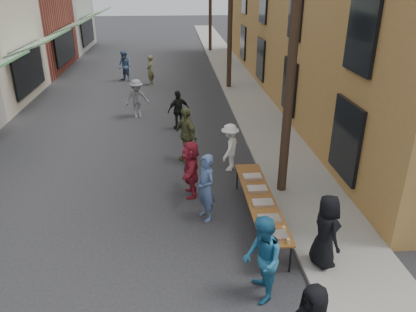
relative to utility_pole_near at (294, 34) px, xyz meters
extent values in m
plane|color=#28282B|center=(-4.30, -3.00, -4.50)|extent=(120.00, 120.00, 0.00)
cube|color=gray|center=(0.70, 12.00, -4.45)|extent=(2.20, 60.00, 0.10)
cylinder|color=#2D2116|center=(0.00, 0.00, 0.00)|extent=(0.26, 0.26, 9.00)
cylinder|color=#2D2116|center=(0.00, 12.00, 0.00)|extent=(0.26, 0.26, 9.00)
cube|color=brown|center=(-0.98, -1.60, -3.77)|extent=(0.70, 4.00, 0.04)
cylinder|color=black|center=(-1.27, -3.48, -4.14)|extent=(0.04, 0.04, 0.71)
cylinder|color=black|center=(-0.69, -3.48, -4.14)|extent=(0.04, 0.04, 0.71)
cylinder|color=black|center=(-1.27, 0.28, -4.14)|extent=(0.04, 0.04, 0.71)
cylinder|color=black|center=(-0.69, 0.28, -4.14)|extent=(0.04, 0.04, 0.71)
cube|color=maroon|center=(-0.98, -3.25, -3.71)|extent=(0.50, 0.33, 0.08)
cube|color=#B2B2B7|center=(-0.98, -2.60, -3.71)|extent=(0.50, 0.33, 0.08)
cube|color=tan|center=(-0.98, -1.90, -3.71)|extent=(0.50, 0.33, 0.08)
cube|color=#B2B2B7|center=(-0.98, -1.20, -3.71)|extent=(0.50, 0.33, 0.08)
cube|color=tan|center=(-0.98, -0.50, -3.71)|extent=(0.50, 0.33, 0.08)
cylinder|color=#A57F26|center=(-1.20, -3.55, -3.71)|extent=(0.07, 0.07, 0.08)
cylinder|color=#A57F26|center=(-1.20, -3.45, -3.71)|extent=(0.07, 0.07, 0.08)
cylinder|color=#A57F26|center=(-1.20, -3.35, -3.71)|extent=(0.07, 0.07, 0.08)
cylinder|color=tan|center=(-0.78, -3.50, -3.69)|extent=(0.08, 0.08, 0.12)
imported|color=#4D6695|center=(-2.32, -1.22, -3.60)|extent=(0.67, 0.78, 1.81)
imported|color=teal|center=(-1.48, -4.15, -3.60)|extent=(0.70, 0.89, 1.81)
imported|color=white|center=(-1.33, 1.62, -3.71)|extent=(0.96, 1.17, 1.57)
imported|color=#61663B|center=(-2.70, 2.47, -3.55)|extent=(0.98, 1.19, 1.89)
imported|color=#A12335|center=(-2.65, 0.06, -3.67)|extent=(0.52, 1.55, 1.67)
imported|color=black|center=(0.05, -3.37, -3.57)|extent=(0.67, 0.89, 1.66)
imported|color=gray|center=(-4.72, 7.30, -3.65)|extent=(1.25, 0.97, 1.71)
imported|color=black|center=(-2.90, 5.63, -3.69)|extent=(1.02, 0.75, 1.61)
imported|color=#63683C|center=(-4.41, 13.14, -3.66)|extent=(0.48, 0.66, 1.68)
imported|color=#47638A|center=(-5.95, 14.15, -3.61)|extent=(1.09, 1.07, 1.77)
camera|label=1|loc=(-3.01, -10.26, 1.36)|focal=35.00mm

